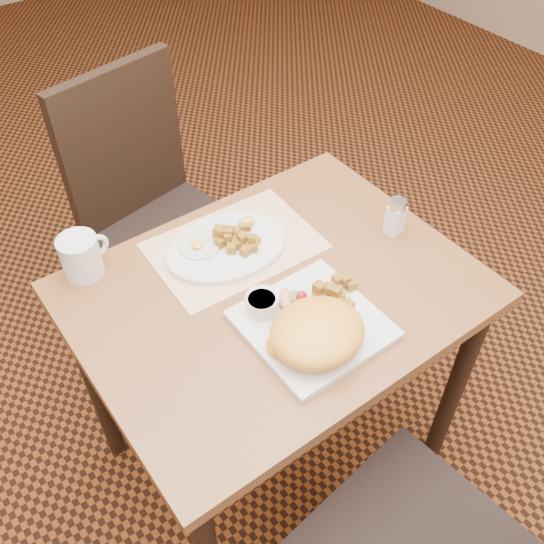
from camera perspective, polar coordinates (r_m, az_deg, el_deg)
The scene contains 15 objects.
ground at distance 2.01m, azimuth 0.23°, elevation -16.28°, with size 8.00×8.00×0.00m, color black.
table at distance 1.48m, azimuth 0.30°, elevation -4.43°, with size 0.90×0.70×0.75m.
chair_far at distance 1.98m, azimuth -11.07°, elevation 6.08°, with size 0.49×0.50×0.97m.
placemat at distance 1.50m, azimuth -3.54°, elevation 2.46°, with size 0.40×0.28×0.00m, color white.
plate_square at distance 1.32m, azimuth 3.81°, elevation -4.95°, with size 0.28×0.28×0.02m, color silver.
plate_oval at distance 1.48m, azimuth -4.28°, elevation 2.32°, with size 0.30×0.23×0.02m, color silver, non-canonical shape.
hollandaise_mound at distance 1.25m, azimuth 4.20°, elevation -5.75°, with size 0.21×0.18×0.08m.
ramekin at distance 1.32m, azimuth -0.92°, elevation -2.91°, with size 0.07×0.07×0.04m.
garnish_sq at distance 1.34m, azimuth 1.80°, elevation -2.37°, with size 0.07×0.07×0.03m.
fried_egg at distance 1.48m, azimuth -6.90°, elevation 2.49°, with size 0.10×0.10×0.02m.
garnish_ov at distance 1.52m, azimuth -2.38°, elevation 4.71°, with size 0.06×0.04×0.02m.
salt_shaker at distance 1.53m, azimuth 11.55°, elevation 5.18°, with size 0.05×0.05×0.10m.
coffee_mug at distance 1.46m, azimuth -17.48°, elevation 1.43°, with size 0.12×0.09×0.10m.
home_fries_sq at distance 1.34m, azimuth 6.05°, elevation -2.07°, with size 0.11×0.11×0.04m.
home_fries_ov at distance 1.47m, azimuth -3.42°, elevation 3.14°, with size 0.10×0.11×0.04m.
Camera 1 is at (-0.57, -0.76, 1.77)m, focal length 40.00 mm.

